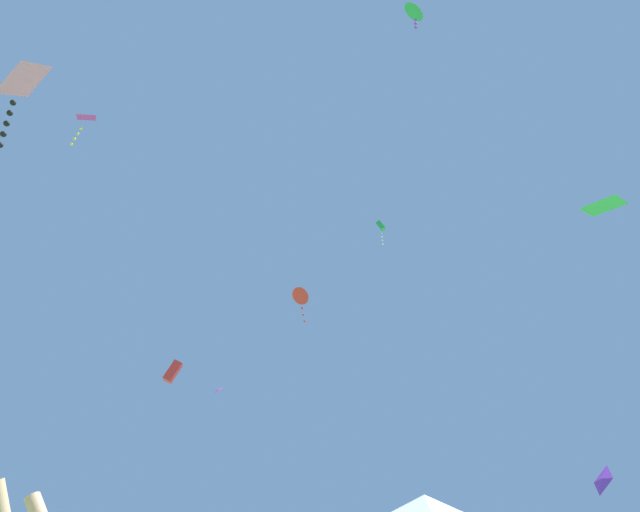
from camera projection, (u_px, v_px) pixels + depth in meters
kite_red_box at (173, 372)px, 26.23m from camera, size 0.89×0.58×1.12m
kite_green_box at (381, 227)px, 37.42m from camera, size 0.69×0.52×1.82m
kite_pink_diamond at (19, 83)px, 16.55m from camera, size 1.30×1.33×3.11m
kite_magenta_delta at (218, 390)px, 35.63m from camera, size 0.92×0.92×0.53m
kite_green_delta at (414, 11)px, 25.74m from camera, size 1.20×1.32×2.21m
kite_purple_diamond at (602, 480)px, 24.90m from camera, size 1.05×1.08×1.06m
kite_magenta_diamond at (85, 118)px, 31.52m from camera, size 1.10×1.29×2.62m
kite_red_delta at (301, 296)px, 37.05m from camera, size 1.63×1.56×2.65m
kite_green_diamond at (603, 204)px, 17.74m from camera, size 1.23×1.63×0.63m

